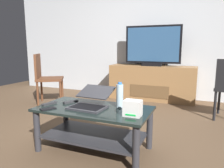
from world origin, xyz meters
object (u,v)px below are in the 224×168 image
television (153,47)px  water_bottle_near (120,96)px  laptop (91,101)px  soundbar_remote (71,102)px  router_box (133,108)px  cell_phone (48,109)px  tv_remote (49,104)px  side_chair (45,76)px  coffee_table (94,121)px  media_cabinet (152,83)px

television → water_bottle_near: television is taller
laptop → soundbar_remote: size_ratio=2.62×
router_box → cell_phone: 0.80m
television → tv_remote: bearing=-103.0°
side_chair → soundbar_remote: (1.31, -1.18, -0.06)m
television → soundbar_remote: 2.28m
coffee_table → router_box: size_ratio=7.37×
router_box → water_bottle_near: (-0.19, 0.20, 0.05)m
water_bottle_near → side_chair: bearing=148.2°
router_box → television: bearing=98.5°
water_bottle_near → tv_remote: bearing=-165.3°
coffee_table → cell_phone: bearing=-150.5°
laptop → cell_phone: bearing=-145.2°
laptop → soundbar_remote: (-0.27, 0.05, -0.05)m
media_cabinet → soundbar_remote: 2.23m
router_box → cell_phone: (-0.79, -0.12, -0.06)m
coffee_table → water_bottle_near: 0.36m
television → laptop: television is taller
coffee_table → laptop: 0.20m
water_bottle_near → soundbar_remote: bearing=-176.0°
coffee_table → cell_phone: 0.45m
television → laptop: size_ratio=2.46×
water_bottle_near → tv_remote: water_bottle_near is taller
water_bottle_near → soundbar_remote: (-0.54, -0.04, -0.11)m
side_chair → router_box: (2.03, -1.34, -0.00)m
side_chair → tv_remote: (1.15, -1.32, -0.06)m
coffee_table → side_chair: side_chair is taller
water_bottle_near → cell_phone: 0.69m
laptop → tv_remote: 0.44m
coffee_table → soundbar_remote: (-0.31, 0.07, 0.15)m
media_cabinet → laptop: (-0.11, -2.25, 0.16)m
coffee_table → tv_remote: tv_remote is taller
media_cabinet → soundbar_remote: size_ratio=10.04×
television → router_box: (0.35, -2.34, -0.51)m
laptop → media_cabinet: bearing=87.2°
soundbar_remote → media_cabinet: bearing=106.1°
side_chair → coffee_table: bearing=-37.7°
coffee_table → laptop: (-0.04, 0.02, 0.20)m
television → coffee_table: bearing=-91.7°
side_chair → soundbar_remote: size_ratio=5.53×
side_chair → laptop: (1.57, -1.23, -0.01)m
laptop → router_box: bearing=-13.5°
laptop → water_bottle_near: water_bottle_near is taller
media_cabinet → water_bottle_near: size_ratio=6.53×
media_cabinet → television: bearing=-90.0°
water_bottle_near → soundbar_remote: size_ratio=1.54×
tv_remote → router_box: bearing=13.5°
television → soundbar_remote: (-0.38, -2.18, -0.57)m
cell_phone → water_bottle_near: bearing=57.1°
cell_phone → television: bearing=109.0°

